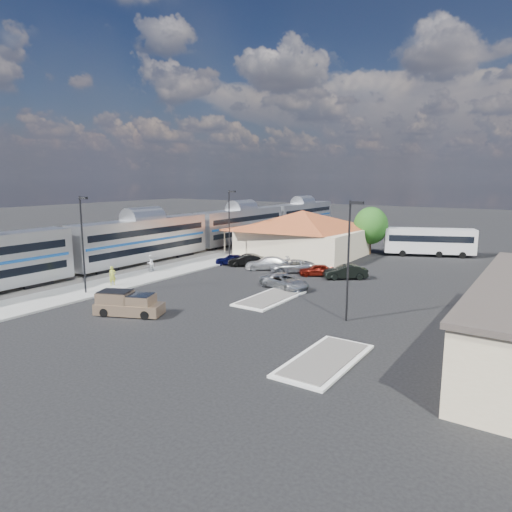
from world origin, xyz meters
The scene contains 23 objects.
ground centered at (0.00, 0.00, 0.00)m, with size 280.00×280.00×0.00m, color black.
railbed centered at (-21.00, 8.00, 0.06)m, with size 16.00×100.00×0.12m, color #4C4944.
platform centered at (-12.00, 6.00, 0.09)m, with size 5.50×92.00×0.18m, color gray.
passenger_train centered at (-18.00, 7.69, 2.87)m, with size 3.00×104.00×5.55m.
freight_cars centered at (-24.00, 1.96, 1.93)m, with size 2.80×46.00×4.00m.
station_depot centered at (-4.56, 24.00, 3.13)m, with size 18.35×12.24×6.20m.
traffic_island_south centered at (4.00, 2.00, 0.10)m, with size 3.30×7.50×0.21m.
traffic_island_north centered at (14.00, -8.00, 0.10)m, with size 3.30×7.50×0.21m.
lamp_plat_s centered at (-10.90, -6.00, 5.34)m, with size 1.08×0.25×9.00m.
lamp_plat_n centered at (-10.90, 16.00, 5.34)m, with size 1.08×0.25×9.00m.
lamp_lot centered at (12.10, 0.00, 5.34)m, with size 1.08×0.25×9.00m.
tree_depot centered at (3.00, 30.00, 4.02)m, with size 4.71×4.71×6.63m.
pickup_truck centered at (-2.69, -8.08, 0.86)m, with size 5.58×3.79×1.81m.
suv centered at (3.15, 5.99, 0.73)m, with size 2.42×5.25×1.46m, color #A8ABB0.
coach_bus centered at (10.18, 33.13, 2.17)m, with size 11.83×6.86×3.77m.
person_a centered at (-11.29, -2.68, 1.13)m, with size 0.69×0.45×1.89m, color #BAC53D.
person_b centered at (-13.19, 4.10, 1.13)m, with size 0.92×0.72×1.89m, color white.
parked_car_a centered at (-8.50, 13.04, 0.67)m, with size 1.58×3.93×1.34m, color #0B0C3A.
parked_car_b centered at (-6.47, 13.34, 0.73)m, with size 1.55×4.45×1.47m, color black.
parked_car_c centered at (-3.27, 13.04, 0.75)m, with size 2.10×5.17×1.50m, color silver.
parked_car_d centered at (-0.07, 13.34, 0.71)m, with size 2.35×5.10×1.42m, color #92959A.
parked_car_e centered at (3.13, 13.04, 0.66)m, with size 1.56×3.87×1.32m, color maroon.
parked_car_f centered at (6.33, 13.34, 0.75)m, with size 1.60×4.58×1.51m, color black.
Camera 1 is at (24.63, -31.24, 10.66)m, focal length 32.00 mm.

